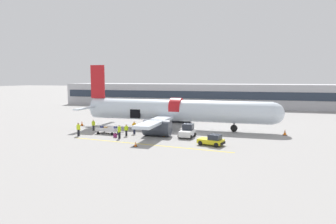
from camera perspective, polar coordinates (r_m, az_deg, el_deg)
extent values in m
plane|color=gray|center=(42.44, 3.65, -4.34)|extent=(500.00, 500.00, 0.00)
cube|color=yellow|center=(36.26, -4.12, -6.19)|extent=(20.99, 2.36, 0.01)
cube|color=#B2B2B7|center=(86.73, 10.44, 3.16)|extent=(93.65, 13.01, 6.33)
cube|color=#232D3D|center=(80.20, 9.94, 3.14)|extent=(91.78, 0.16, 2.03)
cylinder|color=silver|center=(46.89, 1.62, 0.32)|extent=(28.70, 3.31, 3.31)
sphere|color=silver|center=(45.37, 19.41, -0.25)|extent=(3.14, 3.14, 3.14)
cone|color=silver|center=(52.45, -13.71, 0.78)|extent=(3.80, 3.04, 3.04)
cylinder|color=red|center=(46.83, 1.61, 0.67)|extent=(1.72, 3.31, 3.31)
cube|color=red|center=(51.91, -13.24, 5.63)|extent=(2.48, 0.28, 5.55)
cube|color=silver|center=(49.31, -15.09, 0.78)|extent=(0.94, 6.62, 0.20)
cube|color=silver|center=(55.02, -11.47, 1.44)|extent=(0.94, 6.62, 0.20)
cube|color=silver|center=(41.25, -2.24, -1.80)|extent=(2.24, 11.82, 0.40)
cube|color=silver|center=(53.44, 2.20, 0.08)|extent=(2.24, 11.82, 0.40)
cylinder|color=#333842|center=(41.12, -2.06, -3.04)|extent=(3.71, 2.25, 2.25)
cylinder|color=#333842|center=(53.70, 2.46, -0.82)|extent=(3.71, 2.25, 2.25)
cube|color=black|center=(47.46, -6.28, -0.35)|extent=(1.70, 0.12, 1.40)
cylinder|color=#56565B|center=(45.63, 12.47, -2.05)|extent=(0.22, 0.22, 1.58)
sphere|color=black|center=(45.75, 12.45, -3.02)|extent=(1.05, 1.05, 1.05)
cylinder|color=#56565B|center=(45.70, -2.63, -1.89)|extent=(0.22, 0.22, 1.58)
sphere|color=black|center=(45.82, -2.63, -2.86)|extent=(1.05, 1.05, 1.05)
cylinder|color=#56565B|center=(50.13, -0.86, -1.15)|extent=(0.22, 0.22, 1.58)
sphere|color=black|center=(50.23, -0.86, -2.04)|extent=(1.05, 1.05, 1.05)
cube|color=yellow|center=(36.06, 8.13, -5.52)|extent=(3.25, 2.23, 0.50)
cube|color=#232833|center=(35.76, 8.92, -4.73)|extent=(1.61, 1.61, 0.61)
cube|color=black|center=(35.54, 10.42, -5.90)|extent=(0.46, 1.39, 0.25)
sphere|color=black|center=(35.07, 9.18, -6.23)|extent=(0.56, 0.56, 0.56)
sphere|color=black|center=(36.42, 10.05, -5.77)|extent=(0.56, 0.56, 0.56)
sphere|color=black|center=(35.83, 6.18, -5.91)|extent=(0.56, 0.56, 0.56)
sphere|color=black|center=(37.16, 7.13, -5.48)|extent=(0.56, 0.56, 0.56)
cube|color=white|center=(40.41, 3.66, -4.00)|extent=(1.71, 3.05, 0.74)
cube|color=#232833|center=(40.77, 3.87, -2.81)|extent=(1.40, 1.40, 0.80)
cube|color=black|center=(41.90, 4.23, -3.84)|extent=(1.42, 0.19, 0.37)
sphere|color=black|center=(41.24, 5.04, -4.27)|extent=(0.56, 0.56, 0.56)
sphere|color=black|center=(41.63, 3.04, -4.15)|extent=(0.56, 0.56, 0.56)
sphere|color=black|center=(39.32, 4.31, -4.79)|extent=(0.56, 0.56, 0.56)
sphere|color=black|center=(39.72, 2.22, -4.66)|extent=(0.56, 0.56, 0.56)
cube|color=silver|center=(44.04, -11.33, -3.46)|extent=(3.34, 1.93, 0.05)
cube|color=silver|center=(43.21, -9.50, -3.29)|extent=(0.14, 1.79, 0.43)
cube|color=silver|center=(43.27, -11.92, -3.33)|extent=(3.20, 0.21, 0.43)
cube|color=silver|center=(44.73, -10.77, -2.98)|extent=(3.20, 0.21, 0.43)
cube|color=#333338|center=(43.06, -8.93, -3.89)|extent=(0.90, 0.12, 0.06)
sphere|color=black|center=(42.75, -10.61, -4.08)|extent=(0.40, 0.40, 0.40)
sphere|color=black|center=(44.28, -9.46, -3.70)|extent=(0.40, 0.40, 0.40)
sphere|color=black|center=(43.92, -13.20, -3.86)|extent=(0.40, 0.40, 0.40)
sphere|color=black|center=(45.41, -11.99, -3.50)|extent=(0.40, 0.40, 0.40)
cube|color=#1E2347|center=(43.65, -9.98, -3.10)|extent=(0.49, 0.31, 0.58)
cube|color=#1E2347|center=(44.60, -12.45, -2.96)|extent=(0.52, 0.29, 0.57)
cube|color=olive|center=(44.31, -11.80, -3.05)|extent=(0.54, 0.32, 0.50)
cylinder|color=#1E2338|center=(43.29, -6.44, -3.57)|extent=(0.45, 0.45, 0.87)
cylinder|color=orange|center=(43.16, -6.45, -2.55)|extent=(0.57, 0.57, 0.69)
sphere|color=tan|center=(43.09, -6.46, -1.94)|extent=(0.24, 0.24, 0.24)
cylinder|color=orange|center=(43.23, -6.14, -2.63)|extent=(0.18, 0.18, 0.63)
cylinder|color=orange|center=(43.11, -6.76, -2.66)|extent=(0.18, 0.18, 0.63)
cylinder|color=black|center=(43.21, -16.67, -3.80)|extent=(0.37, 0.37, 0.89)
cylinder|color=#CCE523|center=(43.08, -16.71, -2.75)|extent=(0.48, 0.48, 0.70)
sphere|color=#9E7556|center=(43.00, -16.73, -2.13)|extent=(0.25, 0.25, 0.25)
cylinder|color=#CCE523|center=(43.25, -16.95, -2.83)|extent=(0.15, 0.15, 0.65)
cylinder|color=#CCE523|center=(42.92, -16.45, -2.88)|extent=(0.15, 0.15, 0.65)
cylinder|color=#2D2D33|center=(47.09, -14.01, -2.95)|extent=(0.30, 0.30, 0.80)
cylinder|color=#CCE523|center=(46.98, -14.03, -2.09)|extent=(0.38, 0.38, 0.63)
sphere|color=beige|center=(46.92, -14.04, -1.58)|extent=(0.22, 0.22, 0.22)
cylinder|color=#CCE523|center=(47.10, -14.26, -2.16)|extent=(0.12, 0.12, 0.58)
cylinder|color=#CCE523|center=(46.88, -13.79, -2.19)|extent=(0.12, 0.12, 0.58)
cylinder|color=black|center=(40.21, -9.24, -4.37)|extent=(0.34, 0.34, 0.88)
cylinder|color=#B7E019|center=(40.07, -9.26, -3.27)|extent=(0.44, 0.44, 0.69)
sphere|color=beige|center=(40.00, -9.28, -2.61)|extent=(0.24, 0.24, 0.24)
cylinder|color=#B7E019|center=(40.29, -9.09, -3.32)|extent=(0.14, 0.14, 0.64)
cylinder|color=#B7E019|center=(39.88, -9.44, -3.43)|extent=(0.14, 0.14, 0.64)
cylinder|color=black|center=(41.81, -7.94, -4.00)|extent=(0.41, 0.41, 0.79)
cylinder|color=#B7E019|center=(41.68, -7.95, -3.05)|extent=(0.52, 0.52, 0.62)
sphere|color=#9E7556|center=(41.62, -7.96, -2.48)|extent=(0.22, 0.22, 0.22)
cylinder|color=#B7E019|center=(41.76, -7.66, -3.12)|extent=(0.17, 0.17, 0.57)
cylinder|color=#B7E019|center=(41.63, -8.24, -3.16)|extent=(0.17, 0.17, 0.57)
cube|color=#721951|center=(41.00, -10.01, -4.42)|extent=(0.56, 0.45, 0.54)
cube|color=black|center=(40.94, -10.02, -3.97)|extent=(0.30, 0.17, 0.12)
cube|color=black|center=(45.12, 21.37, -4.11)|extent=(0.63, 0.63, 0.03)
cone|color=orange|center=(45.06, 21.39, -3.63)|extent=(0.47, 0.47, 0.79)
cylinder|color=white|center=(45.05, 21.39, -3.58)|extent=(0.27, 0.27, 0.09)
cube|color=black|center=(35.31, -6.21, -6.54)|extent=(0.48, 0.48, 0.03)
cone|color=orange|center=(35.25, -6.21, -6.09)|extent=(0.36, 0.36, 0.59)
cylinder|color=white|center=(35.24, -6.21, -6.04)|extent=(0.21, 0.21, 0.07)
cube|color=black|center=(40.84, -0.74, -4.73)|extent=(0.47, 0.47, 0.03)
cone|color=orange|center=(40.78, -0.74, -4.31)|extent=(0.35, 0.35, 0.63)
cylinder|color=white|center=(40.78, -0.74, -4.27)|extent=(0.20, 0.20, 0.08)
cube|color=black|center=(52.40, -16.06, -2.51)|extent=(0.63, 0.63, 0.03)
cone|color=orange|center=(52.34, -16.07, -2.11)|extent=(0.47, 0.47, 0.77)
cylinder|color=white|center=(52.34, -16.07, -2.07)|extent=(0.27, 0.27, 0.09)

